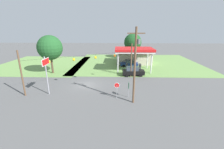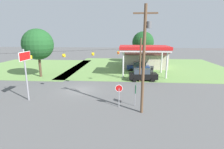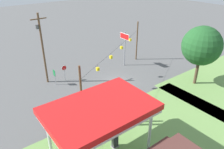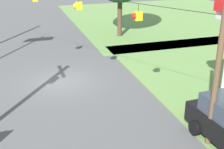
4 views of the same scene
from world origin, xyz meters
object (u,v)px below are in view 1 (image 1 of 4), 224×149
object	(u,v)px
car_at_pumps_rear	(130,63)
tree_west_verge	(50,48)
tree_behind_station	(133,42)
fuel_pump_far	(140,67)
car_at_pumps_front	(133,71)
stop_sign_roadside	(117,87)
utility_pole_main	(135,63)
gas_station_store	(133,56)
gas_station_canopy	(134,50)
route_sign	(129,87)
stop_sign_overhead	(46,68)
fuel_pump_near	(127,67)

from	to	relation	value
car_at_pumps_rear	tree_west_verge	xyz separation A→B (m)	(-18.37, -7.03, 4.97)
tree_behind_station	fuel_pump_far	bearing A→B (deg)	-87.99
fuel_pump_far	tree_west_verge	size ratio (longest dim) A/B	0.20
car_at_pumps_front	stop_sign_roadside	distance (m)	11.82
tree_behind_station	utility_pole_main	bearing A→B (deg)	-94.88
gas_station_store	tree_behind_station	distance (m)	7.13
gas_station_canopy	route_sign	size ratio (longest dim) A/B	3.76
route_sign	utility_pole_main	distance (m)	4.38
tree_behind_station	stop_sign_roadside	bearing A→B (deg)	-99.48
route_sign	tree_west_verge	bearing A→B (deg)	144.02
utility_pole_main	tree_behind_station	xyz separation A→B (m)	(2.69, 31.56, -0.20)
gas_station_canopy	route_sign	distance (m)	15.56
car_at_pumps_front	stop_sign_overhead	xyz separation A→B (m)	(-14.28, -10.12, 3.28)
gas_station_store	route_sign	bearing A→B (deg)	-97.40
stop_sign_roadside	gas_station_store	bearing A→B (deg)	-101.33
route_sign	tree_behind_station	distance (m)	30.41
stop_sign_overhead	tree_west_verge	xyz separation A→B (m)	(-4.22, 11.41, 1.59)
gas_station_canopy	route_sign	world-z (taller)	gas_station_canopy
car_at_pumps_rear	stop_sign_roadside	distance (m)	19.89
fuel_pump_far	gas_station_store	bearing A→B (deg)	94.85
utility_pole_main	tree_west_verge	xyz separation A→B (m)	(-17.39, 13.75, 0.16)
gas_station_store	tree_west_verge	bearing A→B (deg)	-149.60
stop_sign_overhead	route_sign	bearing A→B (deg)	-3.48
fuel_pump_near	tree_behind_station	distance (m)	15.90
gas_station_canopy	car_at_pumps_front	xyz separation A→B (m)	(-0.48, -4.16, -4.00)
car_at_pumps_front	tree_behind_station	size ratio (longest dim) A/B	0.57
fuel_pump_far	stop_sign_overhead	xyz separation A→B (m)	(-16.39, -14.28, 3.47)
route_sign	fuel_pump_far	bearing A→B (deg)	75.68
stop_sign_roadside	tree_west_verge	xyz separation A→B (m)	(-15.01, 12.56, 4.09)
car_at_pumps_rear	stop_sign_overhead	size ratio (longest dim) A/B	0.80
gas_station_store	tree_west_verge	size ratio (longest dim) A/B	1.19
tree_west_verge	gas_station_canopy	bearing A→B (deg)	8.60
stop_sign_overhead	tree_behind_station	bearing A→B (deg)	61.50
route_sign	utility_pole_main	xyz separation A→B (m)	(0.62, -1.57, 4.04)
fuel_pump_far	gas_station_canopy	bearing A→B (deg)	179.95
car_at_pumps_rear	tree_west_verge	distance (m)	20.29
car_at_pumps_front	tree_west_verge	size ratio (longest dim) A/B	0.56
gas_station_canopy	tree_behind_station	bearing A→B (deg)	85.76
fuel_pump_near	gas_station_store	bearing A→B (deg)	74.01
gas_station_store	fuel_pump_near	bearing A→B (deg)	-105.99
fuel_pump_near	utility_pole_main	distance (m)	17.32
stop_sign_overhead	tree_behind_station	distance (m)	33.28
car_at_pumps_rear	utility_pole_main	size ratio (longest dim) A/B	0.47
stop_sign_overhead	route_sign	xyz separation A→B (m)	(12.55, -0.76, -2.61)
gas_station_canopy	route_sign	bearing A→B (deg)	-98.35
car_at_pumps_front	car_at_pumps_rear	xyz separation A→B (m)	(-0.12, 8.32, -0.09)
route_sign	car_at_pumps_rear	bearing A→B (deg)	85.22
fuel_pump_near	fuel_pump_far	size ratio (longest dim) A/B	1.00
gas_station_store	fuel_pump_near	size ratio (longest dim) A/B	5.81
fuel_pump_near	tree_west_verge	bearing A→B (deg)	-170.61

